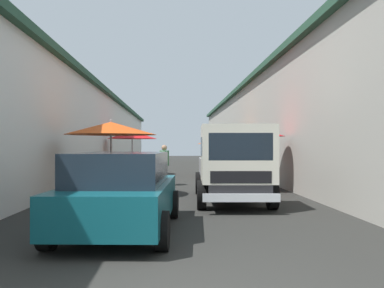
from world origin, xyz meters
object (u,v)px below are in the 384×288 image
(fruit_stall_mid_lane, at_px, (132,139))
(vendor_by_crates, at_px, (164,162))
(hatchback_car, at_px, (122,191))
(fruit_stall_far_left, at_px, (111,135))
(fruit_stall_near_left, at_px, (219,145))
(parked_scooter, at_px, (127,170))
(delivery_truck, at_px, (234,166))
(fruit_stall_near_right, at_px, (255,144))

(fruit_stall_mid_lane, xyz_separation_m, vendor_by_crates, (-5.72, -1.87, -1.02))
(hatchback_car, bearing_deg, fruit_stall_far_left, 11.27)
(fruit_stall_far_left, xyz_separation_m, vendor_by_crates, (3.30, -1.55, -0.99))
(fruit_stall_far_left, bearing_deg, vendor_by_crates, -25.18)
(fruit_stall_near_left, distance_m, parked_scooter, 5.27)
(delivery_truck, xyz_separation_m, vendor_by_crates, (5.18, 1.97, -0.11))
(fruit_stall_near_right, distance_m, delivery_truck, 3.34)
(fruit_stall_mid_lane, bearing_deg, delivery_truck, -160.60)
(delivery_truck, distance_m, parked_scooter, 8.71)
(fruit_stall_near_right, bearing_deg, vendor_by_crates, 56.20)
(fruit_stall_near_left, xyz_separation_m, hatchback_car, (-13.19, 3.35, -0.88))
(fruit_stall_mid_lane, height_order, vendor_by_crates, fruit_stall_mid_lane)
(fruit_stall_near_left, height_order, fruit_stall_mid_lane, fruit_stall_mid_lane)
(fruit_stall_near_right, bearing_deg, hatchback_car, 148.31)
(fruit_stall_far_left, xyz_separation_m, hatchback_car, (-4.91, -0.98, -1.18))
(fruit_stall_mid_lane, distance_m, delivery_truck, 11.59)
(hatchback_car, distance_m, vendor_by_crates, 8.24)
(fruit_stall_near_right, relative_size, vendor_by_crates, 1.42)
(fruit_stall_far_left, distance_m, fruit_stall_mid_lane, 9.03)
(parked_scooter, bearing_deg, fruit_stall_mid_lane, 1.24)
(fruit_stall_near_left, height_order, fruit_stall_near_right, fruit_stall_near_right)
(hatchback_car, xyz_separation_m, delivery_truck, (3.04, -2.54, 0.30))
(fruit_stall_near_right, xyz_separation_m, hatchback_car, (-6.08, 3.75, -0.92))
(fruit_stall_mid_lane, distance_m, vendor_by_crates, 6.11)
(fruit_stall_mid_lane, xyz_separation_m, parked_scooter, (-3.06, -0.07, -1.50))
(vendor_by_crates, bearing_deg, delivery_truck, -159.18)
(fruit_stall_near_left, bearing_deg, fruit_stall_mid_lane, 80.95)
(fruit_stall_mid_lane, relative_size, hatchback_car, 0.67)
(vendor_by_crates, bearing_deg, fruit_stall_near_left, -29.13)
(fruit_stall_near_right, bearing_deg, parked_scooter, 46.17)
(vendor_by_crates, bearing_deg, fruit_stall_near_right, -123.80)
(delivery_truck, bearing_deg, fruit_stall_mid_lane, 19.40)
(fruit_stall_far_left, bearing_deg, parked_scooter, 2.43)
(fruit_stall_mid_lane, bearing_deg, fruit_stall_near_left, -99.05)
(fruit_stall_near_right, bearing_deg, delivery_truck, 158.26)
(fruit_stall_far_left, bearing_deg, fruit_stall_near_right, -76.11)
(fruit_stall_far_left, bearing_deg, hatchback_car, -168.73)
(fruit_stall_far_left, xyz_separation_m, fruit_stall_near_right, (1.17, -4.73, -0.26))
(fruit_stall_far_left, relative_size, fruit_stall_mid_lane, 1.05)
(parked_scooter, bearing_deg, vendor_by_crates, -145.83)
(delivery_truck, xyz_separation_m, parked_scooter, (7.83, 3.77, -0.59))
(fruit_stall_near_right, height_order, vendor_by_crates, fruit_stall_near_right)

